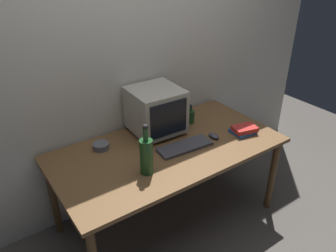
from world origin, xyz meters
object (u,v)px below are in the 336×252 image
(crt_monitor, at_px, (156,110))
(computer_mouse, at_px, (214,136))
(bottle_short, at_px, (190,116))
(book_stack, at_px, (244,130))
(keyboard, at_px, (185,146))
(bottle_tall, at_px, (146,155))
(cd_spindle, at_px, (101,146))

(crt_monitor, height_order, computer_mouse, crt_monitor)
(bottle_short, relative_size, book_stack, 0.81)
(computer_mouse, height_order, book_stack, book_stack)
(crt_monitor, bearing_deg, computer_mouse, -46.56)
(crt_monitor, height_order, keyboard, crt_monitor)
(computer_mouse, xyz_separation_m, bottle_tall, (-0.67, -0.08, 0.12))
(computer_mouse, bearing_deg, book_stack, -19.23)
(bottle_short, distance_m, cd_spindle, 0.80)
(crt_monitor, distance_m, computer_mouse, 0.50)
(crt_monitor, bearing_deg, bottle_short, -5.43)
(computer_mouse, bearing_deg, keyboard, 176.88)
(bottle_short, bearing_deg, book_stack, -58.41)
(bottle_tall, xyz_separation_m, cd_spindle, (-0.13, 0.44, -0.11))
(keyboard, distance_m, bottle_short, 0.41)
(keyboard, height_order, bottle_tall, bottle_tall)
(book_stack, bearing_deg, keyboard, 169.82)
(bottle_tall, bearing_deg, computer_mouse, 7.10)
(crt_monitor, distance_m, bottle_tall, 0.55)
(crt_monitor, distance_m, cd_spindle, 0.50)
(crt_monitor, xyz_separation_m, bottle_short, (0.33, -0.03, -0.13))
(book_stack, bearing_deg, crt_monitor, 143.41)
(bottle_short, bearing_deg, cd_spindle, 176.16)
(crt_monitor, bearing_deg, keyboard, -82.21)
(computer_mouse, relative_size, bottle_tall, 0.28)
(computer_mouse, relative_size, book_stack, 0.48)
(computer_mouse, height_order, bottle_short, bottle_short)
(bottle_short, distance_m, book_stack, 0.46)
(keyboard, relative_size, cd_spindle, 3.50)
(cd_spindle, bearing_deg, bottle_tall, -74.20)
(book_stack, xyz_separation_m, cd_spindle, (-1.04, 0.44, -0.01))
(computer_mouse, distance_m, bottle_short, 0.31)
(keyboard, distance_m, cd_spindle, 0.62)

